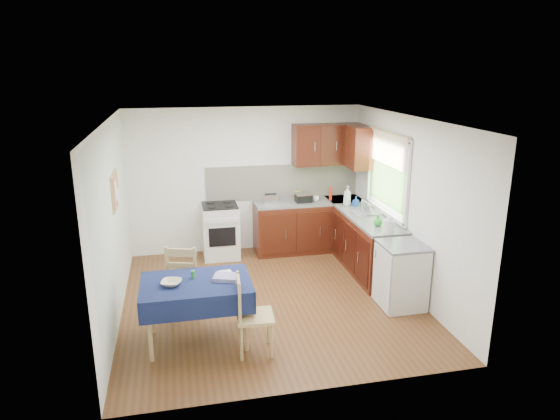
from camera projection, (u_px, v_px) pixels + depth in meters
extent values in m
plane|color=#4F3215|center=(270.00, 299.00, 7.00)|extent=(4.20, 4.20, 0.00)
cube|color=silver|center=(269.00, 119.00, 6.30)|extent=(4.00, 4.20, 0.02)
cube|color=white|center=(246.00, 180.00, 8.62)|extent=(4.00, 0.02, 2.50)
cube|color=white|center=(312.00, 277.00, 4.68)|extent=(4.00, 0.02, 2.50)
cube|color=silver|center=(113.00, 224.00, 6.24)|extent=(0.02, 4.20, 2.50)
cube|color=white|center=(408.00, 205.00, 7.05)|extent=(0.02, 4.20, 2.50)
cube|color=black|center=(309.00, 226.00, 8.78)|extent=(1.90, 0.60, 0.86)
cube|color=black|center=(368.00, 246.00, 7.83)|extent=(0.60, 1.70, 0.86)
cube|color=slate|center=(309.00, 202.00, 8.65)|extent=(1.90, 0.60, 0.04)
cube|color=slate|center=(369.00, 219.00, 7.71)|extent=(0.60, 1.70, 0.04)
cube|color=slate|center=(345.00, 200.00, 8.79)|extent=(0.60, 0.60, 0.04)
cube|color=#F3E8CE|center=(283.00, 181.00, 8.75)|extent=(2.70, 0.02, 0.60)
cube|color=black|center=(328.00, 144.00, 8.57)|extent=(1.20, 0.35, 0.70)
cube|color=black|center=(360.00, 147.00, 8.26)|extent=(0.35, 0.50, 0.70)
cube|color=silver|center=(221.00, 231.00, 8.46)|extent=(0.60, 0.60, 0.90)
cube|color=black|center=(220.00, 205.00, 8.33)|extent=(0.58, 0.58, 0.02)
cube|color=black|center=(222.00, 237.00, 8.17)|extent=(0.44, 0.01, 0.32)
cube|color=#345A25|center=(388.00, 178.00, 7.64)|extent=(0.01, 1.40, 0.85)
cube|color=silver|center=(389.00, 135.00, 7.45)|extent=(0.04, 1.48, 0.06)
cube|color=silver|center=(384.00, 212.00, 7.79)|extent=(0.04, 1.48, 0.06)
cube|color=tan|center=(387.00, 150.00, 7.51)|extent=(0.02, 1.36, 0.44)
cube|color=silver|center=(401.00, 276.00, 6.71)|extent=(0.55, 0.58, 0.85)
cube|color=slate|center=(404.00, 245.00, 6.58)|extent=(0.58, 0.60, 0.03)
cube|color=#A88654|center=(115.00, 191.00, 6.43)|extent=(0.02, 0.62, 0.47)
cube|color=#A86B46|center=(116.00, 191.00, 6.44)|extent=(0.01, 0.56, 0.41)
cube|color=white|center=(116.00, 191.00, 6.36)|extent=(0.00, 0.18, 0.24)
cube|color=white|center=(118.00, 196.00, 6.58)|extent=(0.00, 0.15, 0.20)
cube|color=#0F193F|center=(196.00, 283.00, 5.74)|extent=(1.22, 0.81, 0.03)
cube|color=#0F193F|center=(198.00, 309.00, 5.38)|extent=(1.26, 0.02, 0.26)
cube|color=#0F193F|center=(195.00, 278.00, 6.16)|extent=(1.26, 0.02, 0.26)
cube|color=#0F193F|center=(141.00, 297.00, 5.64)|extent=(0.02, 0.85, 0.26)
cube|color=#0F193F|center=(249.00, 287.00, 5.89)|extent=(0.02, 0.85, 0.26)
cylinder|color=#A88654|center=(150.00, 332.00, 5.43)|extent=(0.05, 0.05, 0.73)
cylinder|color=#A88654|center=(246.00, 322.00, 5.64)|extent=(0.05, 0.05, 0.73)
cylinder|color=#A88654|center=(152.00, 305.00, 6.04)|extent=(0.05, 0.05, 0.73)
cylinder|color=#A88654|center=(239.00, 297.00, 6.26)|extent=(0.05, 0.05, 0.73)
cube|color=#A88654|center=(186.00, 280.00, 6.51)|extent=(0.54, 0.54, 0.04)
cube|color=#A88654|center=(181.00, 259.00, 6.22)|extent=(0.39, 0.14, 0.31)
cylinder|color=#A88654|center=(203.00, 291.00, 6.73)|extent=(0.04, 0.04, 0.47)
cylinder|color=#A88654|center=(177.00, 290.00, 6.75)|extent=(0.04, 0.04, 0.47)
cylinder|color=#A88654|center=(197.00, 302.00, 6.39)|extent=(0.04, 0.04, 0.47)
cylinder|color=#A88654|center=(170.00, 302.00, 6.41)|extent=(0.04, 0.04, 0.47)
cube|color=#A88654|center=(255.00, 316.00, 5.61)|extent=(0.44, 0.44, 0.04)
cube|color=#A88654|center=(239.00, 289.00, 5.49)|extent=(0.06, 0.37, 0.29)
cylinder|color=#A88654|center=(272.00, 341.00, 5.53)|extent=(0.04, 0.04, 0.44)
cylinder|color=#A88654|center=(268.00, 326.00, 5.85)|extent=(0.04, 0.04, 0.44)
cylinder|color=#A88654|center=(242.00, 343.00, 5.49)|extent=(0.04, 0.04, 0.44)
cylinder|color=#A88654|center=(240.00, 328.00, 5.80)|extent=(0.04, 0.04, 0.44)
cube|color=silver|center=(270.00, 199.00, 8.45)|extent=(0.23, 0.14, 0.16)
cube|color=black|center=(270.00, 194.00, 8.43)|extent=(0.20, 0.02, 0.02)
cube|color=black|center=(303.00, 198.00, 8.56)|extent=(0.27, 0.23, 0.13)
cube|color=silver|center=(303.00, 194.00, 8.54)|extent=(0.27, 0.23, 0.03)
cylinder|color=red|center=(331.00, 193.00, 8.64)|extent=(0.06, 0.06, 0.25)
cube|color=yellow|center=(298.00, 196.00, 8.67)|extent=(0.13, 0.09, 0.16)
cube|color=gray|center=(366.00, 213.00, 7.91)|extent=(0.41, 0.32, 0.02)
cylinder|color=silver|center=(367.00, 207.00, 7.89)|extent=(0.05, 0.20, 0.20)
cylinder|color=silver|center=(389.00, 226.00, 6.97)|extent=(0.15, 0.15, 0.18)
sphere|color=silver|center=(389.00, 219.00, 6.94)|extent=(0.09, 0.09, 0.09)
imported|color=white|center=(316.00, 199.00, 8.61)|extent=(0.11, 0.11, 0.09)
imported|color=silver|center=(347.00, 196.00, 8.32)|extent=(0.15, 0.15, 0.33)
imported|color=#1D4AA9|center=(356.00, 201.00, 8.27)|extent=(0.11, 0.11, 0.17)
imported|color=green|center=(378.00, 220.00, 7.27)|extent=(0.16, 0.16, 0.17)
imported|color=beige|center=(171.00, 283.00, 5.64)|extent=(0.27, 0.27, 0.06)
imported|color=white|center=(220.00, 275.00, 5.91)|extent=(0.18, 0.23, 0.02)
cylinder|color=#258837|center=(193.00, 274.00, 5.82)|extent=(0.05, 0.05, 0.09)
cube|color=navy|center=(226.00, 277.00, 5.79)|extent=(0.33, 0.29, 0.05)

